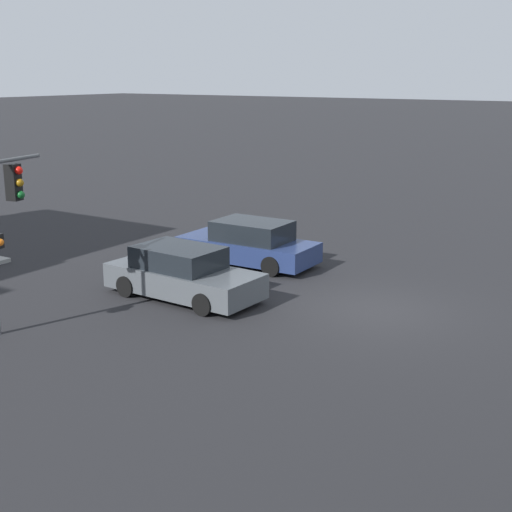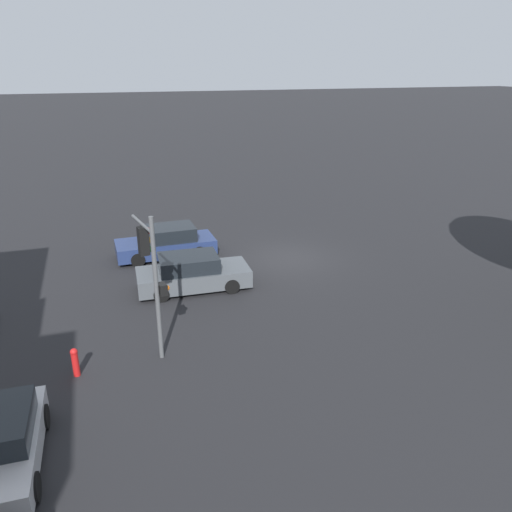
# 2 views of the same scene
# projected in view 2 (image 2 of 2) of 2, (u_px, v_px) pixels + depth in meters

# --- Properties ---
(ground_plane) EXTENTS (300.00, 300.00, 0.00)m
(ground_plane) POSITION_uv_depth(u_px,v_px,m) (288.00, 258.00, 23.91)
(ground_plane) COLOR black
(traffic_signal) EXTENTS (0.83, 2.13, 4.66)m
(traffic_signal) POSITION_uv_depth(u_px,v_px,m) (151.00, 264.00, 15.21)
(traffic_signal) COLOR #515456
(traffic_signal) RESTS_ON ground_plane
(crossing_car_0) EXTENTS (4.63, 2.12, 1.47)m
(crossing_car_0) POSITION_uv_depth(u_px,v_px,m) (192.00, 273.00, 20.44)
(crossing_car_0) COLOR #4C5156
(crossing_car_0) RESTS_ON ground_plane
(crossing_car_1) EXTENTS (4.68, 2.08, 1.48)m
(crossing_car_1) POSITION_uv_depth(u_px,v_px,m) (167.00, 243.00, 23.92)
(crossing_car_1) COLOR navy
(crossing_car_1) RESTS_ON ground_plane
(fire_hydrant) EXTENTS (0.22, 0.22, 0.92)m
(fire_hydrant) POSITION_uv_depth(u_px,v_px,m) (75.00, 361.00, 14.76)
(fire_hydrant) COLOR red
(fire_hydrant) RESTS_ON ground_plane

